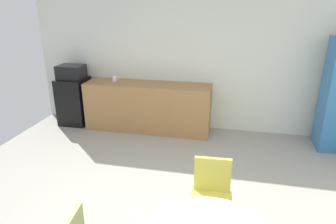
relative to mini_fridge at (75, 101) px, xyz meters
name	(u,v)px	position (x,y,z in m)	size (l,w,h in m)	color
wall_back	(190,60)	(2.24, 0.35, 0.84)	(6.00, 0.10, 2.60)	silver
counter_block	(148,107)	(1.52, 0.00, -0.01)	(2.34, 0.60, 0.90)	#9E7042
mini_fridge	(75,101)	(0.00, 0.00, 0.00)	(0.54, 0.54, 0.92)	black
microwave	(71,72)	(0.00, 0.00, 0.59)	(0.48, 0.38, 0.26)	black
chair_yellow	(212,189)	(2.90, -2.50, 0.06)	(0.44, 0.44, 0.83)	silver
mug_white	(114,79)	(0.85, 0.06, 0.49)	(0.13, 0.08, 0.09)	white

